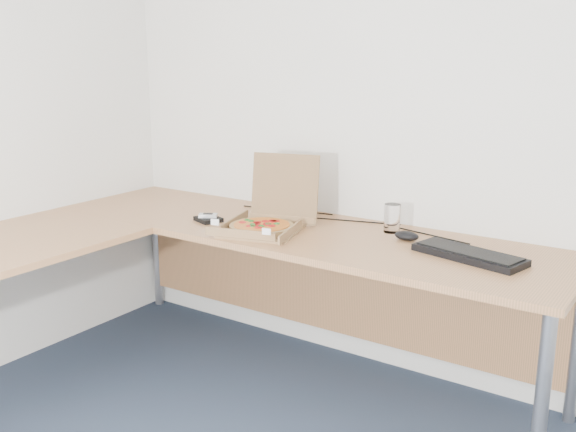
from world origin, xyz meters
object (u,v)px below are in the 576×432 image
Objects in this scene: desk at (178,245)px; wallet at (208,219)px; pizza_box at (264,223)px; drinking_glass at (392,218)px; keyboard at (469,255)px.

desk is 0.32m from wallet.
pizza_box is 2.93× the size of drinking_glass.
desk is 0.40m from pizza_box.
pizza_box is at bearing -147.61° from drinking_glass.
wallet reaches higher than desk.
drinking_glass is 0.87m from wallet.
keyboard is (0.42, -0.19, -0.05)m from drinking_glass.
desk is 1.22m from keyboard.
pizza_box reaches higher than desk.
keyboard is (0.90, 0.12, -0.03)m from pizza_box.
drinking_glass is 0.29× the size of keyboard.
wallet is (-1.23, -0.13, -0.00)m from keyboard.
keyboard reaches higher than wallet.
pizza_box is (0.24, 0.31, 0.07)m from desk.
pizza_box reaches higher than wallet.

